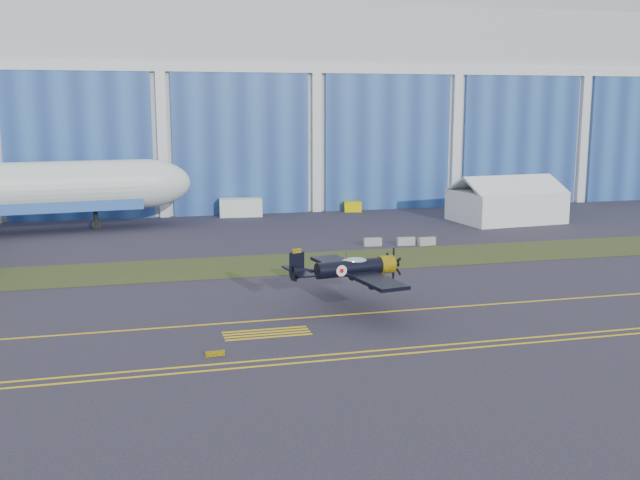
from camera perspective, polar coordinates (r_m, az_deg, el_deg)
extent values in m
plane|color=#2E2C3A|center=(64.80, 10.47, -3.75)|extent=(260.00, 260.00, 0.00)
cube|color=#475128|center=(77.39, 6.13, -1.34)|extent=(260.00, 10.00, 0.02)
cube|color=silver|center=(131.70, -2.74, 10.02)|extent=(220.00, 45.00, 30.00)
cube|color=#26448C|center=(109.61, -0.27, 7.37)|extent=(220.00, 0.60, 20.00)
cube|color=silver|center=(109.54, -0.27, 12.92)|extent=(220.00, 0.70, 1.20)
cube|color=yellow|center=(60.46, 12.46, -4.83)|extent=(200.00, 0.20, 0.02)
cube|color=yellow|center=(52.52, 17.16, -7.36)|extent=(80.00, 0.20, 0.02)
cube|color=yellow|center=(53.33, 16.60, -7.06)|extent=(80.00, 0.20, 0.02)
cube|color=yellow|center=(47.71, -7.99, -8.57)|extent=(1.20, 0.15, 0.35)
cube|color=silver|center=(106.03, -6.07, 2.48)|extent=(6.09, 2.84, 2.56)
cube|color=#DCD100|center=(110.45, 2.51, 2.55)|extent=(2.76, 2.03, 1.45)
cube|color=gray|center=(83.56, 4.03, -0.15)|extent=(2.04, 0.77, 0.90)
cube|color=#8D9C9B|center=(84.28, 6.56, -0.10)|extent=(2.04, 0.74, 0.90)
cube|color=#96988E|center=(84.57, 8.13, -0.10)|extent=(2.06, 0.83, 0.90)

